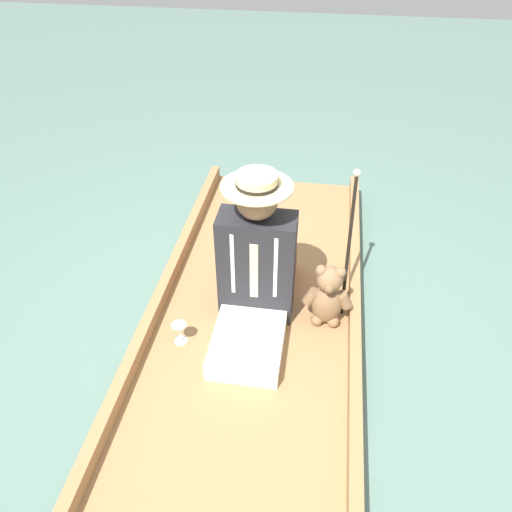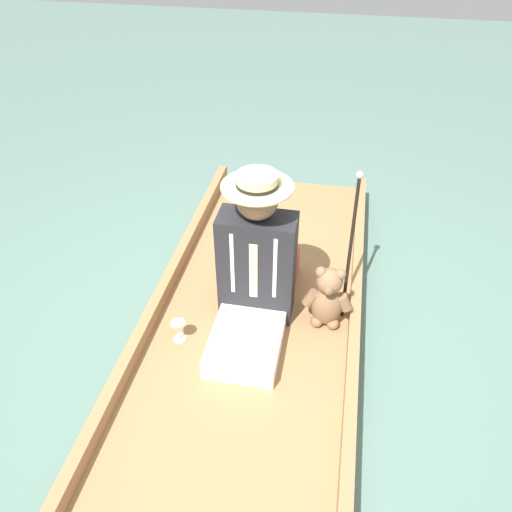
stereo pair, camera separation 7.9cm
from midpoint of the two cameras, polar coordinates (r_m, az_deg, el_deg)
ground_plane at (r=2.95m, az=0.42°, el=-8.91°), size 16.00×16.00×0.00m
punt_boat at (r=2.91m, az=0.42°, el=-8.10°), size 1.19×3.24×0.20m
seat_cushion at (r=3.08m, az=1.39°, el=-1.54°), size 0.43×0.30×0.18m
seated_person at (r=2.66m, az=0.70°, el=-1.78°), size 0.41×0.73×0.89m
teddy_bear at (r=2.77m, az=8.99°, el=-4.83°), size 0.28×0.16×0.40m
wine_glass at (r=2.74m, az=-8.05°, el=-8.04°), size 0.08×0.08×0.13m
walking_cane at (r=2.82m, az=11.74°, el=2.58°), size 0.04×0.36×0.77m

